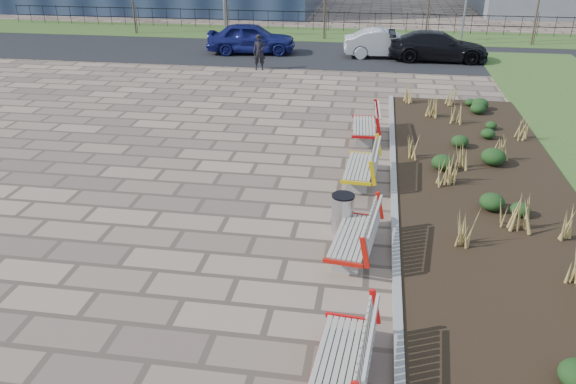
% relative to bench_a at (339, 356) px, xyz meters
% --- Properties ---
extents(ground, '(120.00, 120.00, 0.00)m').
position_rel_bench_a_xyz_m(ground, '(-3.00, 1.64, -0.50)').
color(ground, '#87705D').
rests_on(ground, ground).
extents(planting_bed, '(4.50, 18.00, 0.10)m').
position_rel_bench_a_xyz_m(planting_bed, '(3.25, 6.64, -0.45)').
color(planting_bed, black).
rests_on(planting_bed, ground).
extents(planting_curb, '(0.16, 18.00, 0.15)m').
position_rel_bench_a_xyz_m(planting_curb, '(0.92, 6.64, -0.42)').
color(planting_curb, gray).
rests_on(planting_curb, ground).
extents(grass_verge_far, '(80.00, 5.00, 0.04)m').
position_rel_bench_a_xyz_m(grass_verge_far, '(-3.00, 29.64, -0.48)').
color(grass_verge_far, '#33511E').
rests_on(grass_verge_far, ground).
extents(road, '(80.00, 7.00, 0.02)m').
position_rel_bench_a_xyz_m(road, '(-3.00, 23.64, -0.49)').
color(road, black).
rests_on(road, ground).
extents(bench_a, '(1.08, 2.17, 1.00)m').
position_rel_bench_a_xyz_m(bench_a, '(0.00, 0.00, 0.00)').
color(bench_a, red).
rests_on(bench_a, ground).
extents(bench_b, '(1.15, 2.20, 1.00)m').
position_rel_bench_a_xyz_m(bench_b, '(0.00, 3.68, 0.00)').
color(bench_b, red).
rests_on(bench_b, ground).
extents(bench_c, '(1.02, 2.15, 1.00)m').
position_rel_bench_a_xyz_m(bench_c, '(0.00, 7.44, 0.00)').
color(bench_c, '#E1BB0B').
rests_on(bench_c, ground).
extents(bench_d, '(0.99, 2.14, 1.00)m').
position_rel_bench_a_xyz_m(bench_d, '(0.00, 10.87, 0.00)').
color(bench_d, '#B30B0D').
rests_on(bench_d, ground).
extents(litter_bin, '(0.49, 0.49, 0.89)m').
position_rel_bench_a_xyz_m(litter_bin, '(-0.27, 4.65, -0.05)').
color(litter_bin, '#B2B2B7').
rests_on(litter_bin, ground).
extents(pedestrian, '(0.66, 0.49, 1.64)m').
position_rel_bench_a_xyz_m(pedestrian, '(-5.27, 19.82, 0.32)').
color(pedestrian, black).
rests_on(pedestrian, ground).
extents(car_blue, '(4.89, 2.47, 1.60)m').
position_rel_bench_a_xyz_m(car_blue, '(-6.44, 23.40, 0.32)').
color(car_blue, navy).
rests_on(car_blue, road).
extents(car_silver, '(4.39, 1.87, 1.41)m').
position_rel_bench_a_xyz_m(car_silver, '(0.66, 23.48, 0.22)').
color(car_silver, '#A2A5AA').
rests_on(car_silver, road).
extents(car_black, '(5.01, 2.09, 1.45)m').
position_rel_bench_a_xyz_m(car_black, '(3.27, 23.09, 0.24)').
color(car_black, black).
rests_on(car_black, road).
extents(tree_a, '(1.40, 1.40, 4.00)m').
position_rel_bench_a_xyz_m(tree_a, '(-15.00, 28.14, 1.54)').
color(tree_a, '#4C3D2D').
rests_on(tree_a, grass_verge_far).
extents(tree_b, '(1.40, 1.40, 4.00)m').
position_rel_bench_a_xyz_m(tree_b, '(-9.00, 28.14, 1.54)').
color(tree_b, '#4C3D2D').
rests_on(tree_b, grass_verge_far).
extents(tree_c, '(1.40, 1.40, 4.00)m').
position_rel_bench_a_xyz_m(tree_c, '(-3.00, 28.14, 1.54)').
color(tree_c, '#4C3D2D').
rests_on(tree_c, grass_verge_far).
extents(tree_d, '(1.40, 1.40, 4.00)m').
position_rel_bench_a_xyz_m(tree_d, '(3.00, 28.14, 1.54)').
color(tree_d, '#4C3D2D').
rests_on(tree_d, grass_verge_far).
extents(tree_e, '(1.40, 1.40, 4.00)m').
position_rel_bench_a_xyz_m(tree_e, '(9.00, 28.14, 1.54)').
color(tree_e, '#4C3D2D').
rests_on(tree_e, grass_verge_far).
extents(railing_fence, '(44.00, 0.10, 1.20)m').
position_rel_bench_a_xyz_m(railing_fence, '(-3.00, 31.14, 0.14)').
color(railing_fence, black).
rests_on(railing_fence, grass_verge_far).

